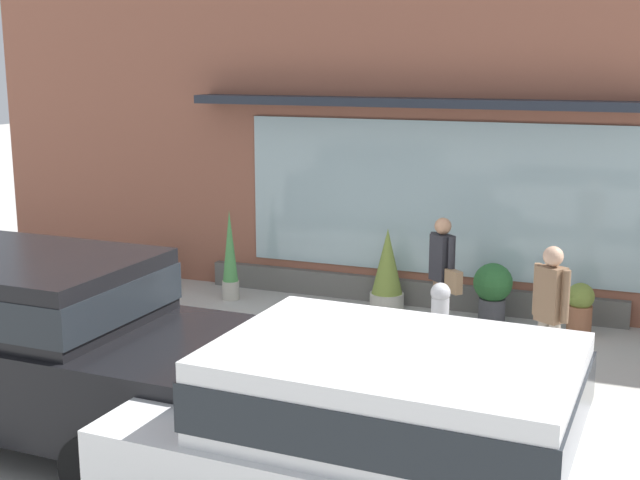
{
  "coord_description": "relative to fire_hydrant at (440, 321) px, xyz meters",
  "views": [
    {
      "loc": [
        3.21,
        -8.41,
        3.45
      ],
      "look_at": [
        -0.62,
        1.2,
        1.24
      ],
      "focal_mm": 47.53,
      "sensor_mm": 36.0,
      "label": 1
    }
  ],
  "objects": [
    {
      "name": "potted_plant_by_entrance",
      "position": [
        -1.16,
        1.68,
        0.1
      ],
      "size": [
        0.48,
        0.48,
        1.17
      ],
      "color": "#B7B2A3",
      "rests_on": "ground_plane"
    },
    {
      "name": "ground_plane",
      "position": [
        -1.01,
        -0.91,
        -0.46
      ],
      "size": [
        60.0,
        60.0,
        0.0
      ],
      "primitive_type": "plane",
      "color": "#B2AFA8"
    },
    {
      "name": "parked_car_black",
      "position": [
        -2.98,
        -3.36,
        0.5
      ],
      "size": [
        4.15,
        2.14,
        1.7
      ],
      "rotation": [
        0.0,
        0.0,
        -0.02
      ],
      "color": "black",
      "rests_on": "ground_plane"
    },
    {
      "name": "pedestrian_with_handbag",
      "position": [
        -0.14,
        0.68,
        0.43
      ],
      "size": [
        0.5,
        0.47,
        1.56
      ],
      "rotation": [
        0.0,
        0.0,
        5.58
      ],
      "color": "brown",
      "rests_on": "ground_plane"
    },
    {
      "name": "potted_plant_near_hydrant",
      "position": [
        -4.97,
        1.56,
        -0.15
      ],
      "size": [
        0.34,
        0.34,
        0.59
      ],
      "color": "#33473D",
      "rests_on": "ground_plane"
    },
    {
      "name": "potted_plant_trailing_edge",
      "position": [
        0.33,
        1.57,
        0.02
      ],
      "size": [
        0.52,
        0.52,
        0.83
      ],
      "color": "#4C4C51",
      "rests_on": "ground_plane"
    },
    {
      "name": "storefront",
      "position": [
        -1.0,
        2.28,
        2.06
      ],
      "size": [
        14.0,
        0.81,
        5.14
      ],
      "color": "#935642",
      "rests_on": "ground_plane"
    },
    {
      "name": "potted_plant_doorstep",
      "position": [
        1.45,
        1.51,
        -0.09
      ],
      "size": [
        0.34,
        0.34,
        0.69
      ],
      "color": "#9E6042",
      "rests_on": "ground_plane"
    },
    {
      "name": "pedestrian_passerby",
      "position": [
        1.3,
        -0.57,
        0.45
      ],
      "size": [
        0.39,
        0.31,
        1.58
      ],
      "rotation": [
        0.0,
        0.0,
        5.73
      ],
      "color": "#9E9384",
      "rests_on": "ground_plane"
    },
    {
      "name": "curb_strip",
      "position": [
        -1.01,
        -1.11,
        -0.4
      ],
      "size": [
        14.0,
        0.24,
        0.12
      ],
      "primitive_type": "cube",
      "color": "#B2B2AD",
      "rests_on": "ground_plane"
    },
    {
      "name": "potted_plant_window_right",
      "position": [
        -3.46,
        1.34,
        0.18
      ],
      "size": [
        0.25,
        0.25,
        1.33
      ],
      "color": "#B7B2A3",
      "rests_on": "ground_plane"
    },
    {
      "name": "fire_hydrant",
      "position": [
        0.0,
        0.0,
        0.0
      ],
      "size": [
        0.39,
        0.35,
        0.92
      ],
      "color": "#B2B2B7",
      "rests_on": "ground_plane"
    },
    {
      "name": "parked_car_white",
      "position": [
        0.8,
        -4.1,
        0.43
      ],
      "size": [
        4.41,
        2.17,
        1.56
      ],
      "rotation": [
        0.0,
        0.0,
        -0.03
      ],
      "color": "white",
      "rests_on": "ground_plane"
    }
  ]
}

